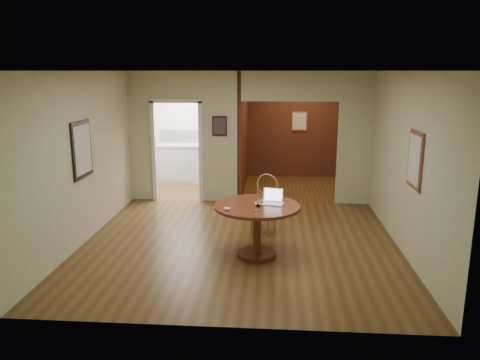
# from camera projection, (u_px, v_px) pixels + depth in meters

# --- Properties ---
(floor) EXTENTS (5.00, 5.00, 0.00)m
(floor) POSITION_uv_depth(u_px,v_px,m) (240.00, 244.00, 7.48)
(floor) COLOR #473014
(floor) RESTS_ON ground
(room_shell) EXTENTS (5.20, 7.50, 5.00)m
(room_shell) POSITION_uv_depth(u_px,v_px,m) (229.00, 137.00, 10.23)
(room_shell) COLOR white
(room_shell) RESTS_ON ground
(dining_table) EXTENTS (1.26, 1.26, 0.79)m
(dining_table) POSITION_uv_depth(u_px,v_px,m) (257.00, 218.00, 6.88)
(dining_table) COLOR maroon
(dining_table) RESTS_ON ground
(chair) EXTENTS (0.55, 0.55, 1.01)m
(chair) POSITION_uv_depth(u_px,v_px,m) (265.00, 201.00, 7.90)
(chair) COLOR #A7663B
(chair) RESTS_ON ground
(open_laptop) EXTENTS (0.34, 0.33, 0.21)m
(open_laptop) POSITION_uv_depth(u_px,v_px,m) (273.00, 199.00, 6.91)
(open_laptop) COLOR white
(open_laptop) RESTS_ON dining_table
(closed_laptop) EXTENTS (0.35, 0.23, 0.03)m
(closed_laptop) POSITION_uv_depth(u_px,v_px,m) (269.00, 202.00, 6.94)
(closed_laptop) COLOR silver
(closed_laptop) RESTS_ON dining_table
(mouse) EXTENTS (0.11, 0.07, 0.04)m
(mouse) POSITION_uv_depth(u_px,v_px,m) (227.00, 209.00, 6.56)
(mouse) COLOR white
(mouse) RESTS_ON dining_table
(wine_glass) EXTENTS (0.09, 0.09, 0.10)m
(wine_glass) POSITION_uv_depth(u_px,v_px,m) (258.00, 203.00, 6.73)
(wine_glass) COLOR white
(wine_glass) RESTS_ON dining_table
(pen) EXTENTS (0.11, 0.07, 0.01)m
(pen) POSITION_uv_depth(u_px,v_px,m) (259.00, 211.00, 6.52)
(pen) COLOR #0C1956
(pen) RESTS_ON dining_table
(kitchen_cabinet) EXTENTS (2.06, 0.60, 0.94)m
(kitchen_cabinet) POSITION_uv_depth(u_px,v_px,m) (198.00, 163.00, 11.55)
(kitchen_cabinet) COLOR white
(kitchen_cabinet) RESTS_ON ground
(grocery_bag) EXTENTS (0.32, 0.30, 0.26)m
(grocery_bag) POSITION_uv_depth(u_px,v_px,m) (223.00, 140.00, 11.37)
(grocery_bag) COLOR beige
(grocery_bag) RESTS_ON kitchen_cabinet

